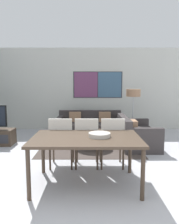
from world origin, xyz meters
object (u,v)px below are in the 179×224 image
at_px(dining_chair_right, 113,140).
at_px(dining_table, 87,142).
at_px(sofa_main, 91,127).
at_px(coffee_table, 91,135).
at_px(sofa_side, 136,136).
at_px(floor_lamp, 134,95).
at_px(dining_chair_left, 62,140).
at_px(dining_chair_centre, 88,140).
at_px(fruit_bowl, 100,135).

bearing_deg(dining_chair_right, dining_table, -123.59).
height_order(sofa_main, coffee_table, sofa_main).
distance_m(sofa_side, dining_table, 2.52).
height_order(coffee_table, floor_lamp, floor_lamp).
distance_m(sofa_side, floor_lamp, 1.46).
bearing_deg(dining_chair_right, dining_chair_left, -179.81).
relative_size(dining_table, dining_chair_centre, 1.74).
xyz_separation_m(dining_chair_left, dining_chair_centre, (0.48, -0.00, 0.00)).
bearing_deg(dining_chair_centre, floor_lamp, 61.67).
distance_m(sofa_main, dining_table, 3.32).
bearing_deg(dining_table, dining_chair_right, 56.41).
distance_m(sofa_main, floor_lamp, 1.62).
bearing_deg(sofa_side, sofa_main, 45.56).
distance_m(sofa_side, coffee_table, 1.15).
height_order(sofa_side, coffee_table, sofa_side).
height_order(dining_chair_left, dining_chair_right, same).
distance_m(sofa_side, fruit_bowl, 2.43).
xyz_separation_m(dining_table, fruit_bowl, (0.21, 0.02, 0.11)).
bearing_deg(floor_lamp, fruit_bowl, -109.74).
height_order(fruit_bowl, floor_lamp, floor_lamp).
bearing_deg(dining_chair_right, fruit_bowl, -111.12).
xyz_separation_m(sofa_main, coffee_table, (0.00, -1.25, 0.04)).
bearing_deg(dining_chair_centre, sofa_side, 50.20).
height_order(coffee_table, dining_chair_right, dining_chair_right).
bearing_deg(sofa_main, dining_chair_right, -80.95).
height_order(dining_chair_right, floor_lamp, floor_lamp).
relative_size(dining_chair_right, fruit_bowl, 2.80).
relative_size(dining_chair_centre, fruit_bowl, 2.80).
bearing_deg(dining_chair_right, dining_chair_centre, -179.36).
distance_m(dining_chair_centre, floor_lamp, 2.96).
relative_size(dining_chair_centre, dining_chair_right, 1.00).
height_order(coffee_table, dining_chair_centre, dining_chair_centre).
height_order(sofa_main, dining_chair_right, dining_chair_right).
distance_m(dining_chair_left, dining_chair_centre, 0.48).
relative_size(dining_chair_left, fruit_bowl, 2.80).
distance_m(dining_table, dining_chair_right, 0.88).
xyz_separation_m(dining_chair_left, floor_lamp, (1.84, 2.52, 0.71)).
relative_size(coffee_table, dining_chair_right, 0.92).
distance_m(sofa_main, dining_chair_right, 2.62).
distance_m(dining_table, dining_chair_centre, 0.73).
bearing_deg(dining_chair_left, dining_table, -56.29).
height_order(sofa_side, dining_table, dining_table).
relative_size(dining_table, fruit_bowl, 4.88).
bearing_deg(fruit_bowl, sofa_main, 92.46).
bearing_deg(dining_table, dining_chair_centre, 90.00).
bearing_deg(fruit_bowl, dining_chair_centre, 106.64).
bearing_deg(floor_lamp, coffee_table, -137.35).
bearing_deg(fruit_bowl, sofa_side, 64.91).
distance_m(sofa_side, dining_chair_left, 2.24).
xyz_separation_m(coffee_table, floor_lamp, (1.30, 1.19, 0.94)).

